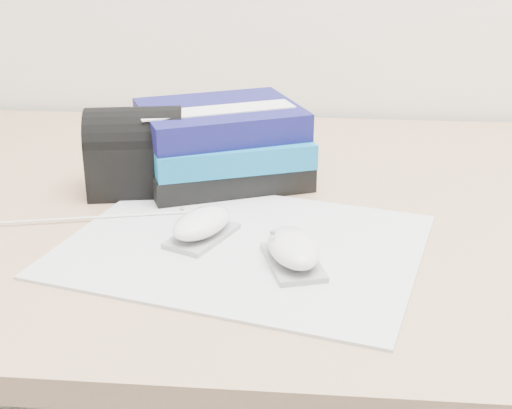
# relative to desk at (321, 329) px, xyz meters

# --- Properties ---
(desk) EXTENTS (1.60, 0.80, 0.73)m
(desk) POSITION_rel_desk_xyz_m (0.00, 0.00, 0.00)
(desk) COLOR #A47B5B
(desk) RESTS_ON ground
(mousepad) EXTENTS (0.46, 0.39, 0.00)m
(mousepad) POSITION_rel_desk_xyz_m (-0.10, -0.20, 0.24)
(mousepad) COLOR #9D9DA5
(mousepad) RESTS_ON desk
(mouse_rear) EXTENTS (0.08, 0.10, 0.04)m
(mouse_rear) POSITION_rel_desk_xyz_m (-0.14, -0.19, 0.25)
(mouse_rear) COLOR #949496
(mouse_rear) RESTS_ON mousepad
(mouse_front) EXTENTS (0.08, 0.11, 0.04)m
(mouse_front) POSITION_rel_desk_xyz_m (-0.04, -0.25, 0.25)
(mouse_front) COLOR gray
(mouse_front) RESTS_ON mousepad
(usb_cable) EXTENTS (0.24, 0.06, 0.00)m
(usb_cable) POSITION_rel_desk_xyz_m (-0.29, -0.15, 0.24)
(usb_cable) COLOR white
(usb_cable) RESTS_ON mousepad
(book_stack) EXTENTS (0.27, 0.24, 0.11)m
(book_stack) POSITION_rel_desk_xyz_m (-0.15, 0.01, 0.29)
(book_stack) COLOR black
(book_stack) RESTS_ON desk
(pouch) EXTENTS (0.14, 0.11, 0.12)m
(pouch) POSITION_rel_desk_xyz_m (-0.26, -0.05, 0.29)
(pouch) COLOR black
(pouch) RESTS_ON desk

